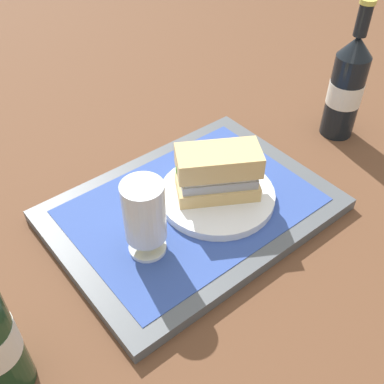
# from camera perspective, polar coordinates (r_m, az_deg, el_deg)

# --- Properties ---
(ground_plane) EXTENTS (3.00, 3.00, 0.00)m
(ground_plane) POSITION_cam_1_polar(r_m,az_deg,el_deg) (0.77, 0.00, -2.74)
(ground_plane) COLOR brown
(tray) EXTENTS (0.44, 0.32, 0.02)m
(tray) POSITION_cam_1_polar(r_m,az_deg,el_deg) (0.76, 0.00, -2.21)
(tray) COLOR #4C5156
(tray) RESTS_ON ground_plane
(placemat) EXTENTS (0.38, 0.27, 0.00)m
(placemat) POSITION_cam_1_polar(r_m,az_deg,el_deg) (0.76, 0.00, -1.64)
(placemat) COLOR #2D4793
(placemat) RESTS_ON tray
(plate) EXTENTS (0.19, 0.19, 0.01)m
(plate) POSITION_cam_1_polar(r_m,az_deg,el_deg) (0.76, 3.06, -0.43)
(plate) COLOR white
(plate) RESTS_ON placemat
(sandwich) EXTENTS (0.14, 0.12, 0.08)m
(sandwich) POSITION_cam_1_polar(r_m,az_deg,el_deg) (0.73, 2.94, 2.43)
(sandwich) COLOR tan
(sandwich) RESTS_ON plate
(beer_glass) EXTENTS (0.06, 0.06, 0.12)m
(beer_glass) POSITION_cam_1_polar(r_m,az_deg,el_deg) (0.65, -5.83, -3.01)
(beer_glass) COLOR silver
(beer_glass) RESTS_ON placemat
(second_bottle) EXTENTS (0.07, 0.07, 0.27)m
(second_bottle) POSITION_cam_1_polar(r_m,az_deg,el_deg) (0.94, 18.59, 12.13)
(second_bottle) COLOR black
(second_bottle) RESTS_ON ground_plane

